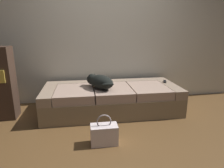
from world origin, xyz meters
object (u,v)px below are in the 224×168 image
Objects in this scene: handbag at (104,134)px; tv_remote at (165,81)px; dog_dark at (99,81)px; couch at (112,99)px.

tv_remote is at bearing 42.16° from handbag.
dog_dark is 1.53× the size of handbag.
couch is at bearing 76.37° from handbag.
tv_remote is at bearing 9.78° from dog_dark.
handbag is at bearing -103.63° from couch.
couch is 1.01m from handbag.
dog_dark is 0.99m from handbag.
dog_dark is (-0.20, -0.09, 0.33)m from couch.
dog_dark is at bearing -148.83° from tv_remote.
dog_dark is 3.85× the size of tv_remote.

